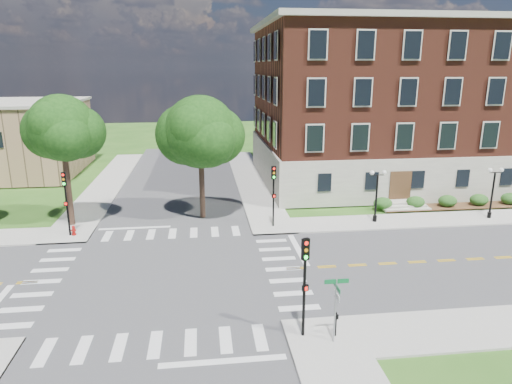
{
  "coord_description": "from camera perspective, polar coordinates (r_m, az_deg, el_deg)",
  "views": [
    {
      "loc": [
        2.36,
        -25.74,
        12.19
      ],
      "look_at": [
        6.31,
        6.71,
        3.2
      ],
      "focal_mm": 32.0,
      "sensor_mm": 36.0,
      "label": 1
    }
  ],
  "objects": [
    {
      "name": "sidewalk_ne",
      "position": [
        44.8,
        10.22,
        -0.58
      ],
      "size": [
        34.0,
        34.0,
        0.12
      ],
      "color": "#9E9B93",
      "rests_on": "ground"
    },
    {
      "name": "fire_hydrant",
      "position": [
        36.5,
        -21.83,
        -4.51
      ],
      "size": [
        0.35,
        0.35,
        0.75
      ],
      "color": "#970E0B",
      "rests_on": "ground"
    },
    {
      "name": "twin_lamp_west",
      "position": [
        37.49,
        14.85,
        -0.09
      ],
      "size": [
        1.36,
        0.36,
        4.23
      ],
      "color": "black",
      "rests_on": "ground"
    },
    {
      "name": "twin_lamp_east",
      "position": [
        41.84,
        27.49,
        0.25
      ],
      "size": [
        1.36,
        0.36,
        4.23
      ],
      "color": "black",
      "rests_on": "ground"
    },
    {
      "name": "crosswalk_east",
      "position": [
        28.89,
        3.41,
        -9.61
      ],
      "size": [
        2.2,
        10.2,
        0.02
      ],
      "primitive_type": null,
      "color": "silver",
      "rests_on": "ground"
    },
    {
      "name": "main_building",
      "position": [
        52.55,
        17.7,
        10.47
      ],
      "size": [
        30.6,
        22.4,
        16.5
      ],
      "color": "#9C9789",
      "rests_on": "ground"
    },
    {
      "name": "tree_d",
      "position": [
        36.7,
        -6.99,
        7.43
      ],
      "size": [
        5.79,
        5.79,
        9.98
      ],
      "color": "#322419",
      "rests_on": "ground"
    },
    {
      "name": "traffic_signal_ne",
      "position": [
        35.03,
        2.21,
        0.47
      ],
      "size": [
        0.37,
        0.44,
        4.8
      ],
      "color": "black",
      "rests_on": "ground"
    },
    {
      "name": "sidewalk_nw",
      "position": [
        46.39,
        -29.14,
        -1.78
      ],
      "size": [
        34.0,
        34.0,
        0.12
      ],
      "color": "#9E9B93",
      "rests_on": "ground"
    },
    {
      "name": "traffic_signal_nw",
      "position": [
        35.8,
        -22.69,
        -0.41
      ],
      "size": [
        0.36,
        0.42,
        4.8
      ],
      "color": "black",
      "rests_on": "ground"
    },
    {
      "name": "stop_bar_east",
      "position": [
        31.87,
        5.29,
        -7.18
      ],
      "size": [
        0.4,
        5.5,
        0.0
      ],
      "primitive_type": "cube",
      "color": "silver",
      "rests_on": "ground"
    },
    {
      "name": "shrub_row",
      "position": [
        45.72,
        26.01,
        -1.69
      ],
      "size": [
        18.0,
        2.0,
        1.3
      ],
      "primitive_type": null,
      "color": "#1D4918",
      "rests_on": "ground"
    },
    {
      "name": "street_sign_pole",
      "position": [
        21.02,
        9.97,
        -12.92
      ],
      "size": [
        1.1,
        1.1,
        3.1
      ],
      "color": "gray",
      "rests_on": "ground"
    },
    {
      "name": "push_button_post",
      "position": [
        22.16,
        9.95,
        -15.82
      ],
      "size": [
        0.14,
        0.21,
        1.2
      ],
      "color": "black",
      "rests_on": "ground"
    },
    {
      "name": "tree_c",
      "position": [
        37.42,
        -23.12,
        7.32
      ],
      "size": [
        5.01,
        5.01,
        10.16
      ],
      "color": "#322419",
      "rests_on": "ground"
    },
    {
      "name": "ground",
      "position": [
        28.58,
        -11.18,
        -10.19
      ],
      "size": [
        160.0,
        160.0,
        0.0
      ],
      "primitive_type": "plane",
      "color": "#275317",
      "rests_on": "ground"
    },
    {
      "name": "traffic_signal_se",
      "position": [
        20.88,
        6.12,
        -10.27
      ],
      "size": [
        0.38,
        0.46,
        4.8
      ],
      "color": "black",
      "rests_on": "ground"
    },
    {
      "name": "road_ns",
      "position": [
        28.57,
        -11.18,
        -10.18
      ],
      "size": [
        12.0,
        90.0,
        0.01
      ],
      "primitive_type": "cube",
      "color": "#3D3D3F",
      "rests_on": "ground"
    },
    {
      "name": "road_ew",
      "position": [
        28.57,
        -11.18,
        -10.18
      ],
      "size": [
        90.0,
        12.0,
        0.01
      ],
      "primitive_type": "cube",
      "color": "#3D3D3F",
      "rests_on": "ground"
    }
  ]
}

